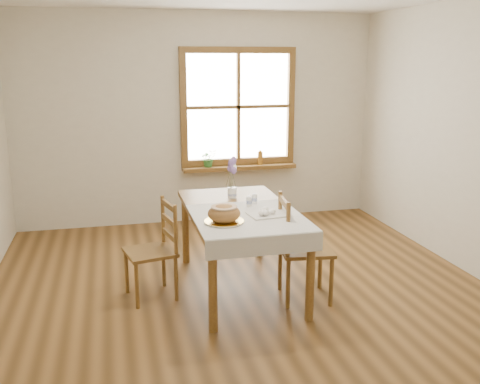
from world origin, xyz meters
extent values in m
plane|color=brown|center=(0.00, 0.00, 0.00)|extent=(5.00, 5.00, 0.00)
cube|color=beige|center=(0.00, 2.50, 1.30)|extent=(4.50, 0.10, 2.60)
cube|color=beige|center=(0.00, -2.50, 1.30)|extent=(4.50, 0.10, 2.60)
cube|color=brown|center=(0.50, 2.46, 2.14)|extent=(1.46, 0.08, 0.08)
cube|color=brown|center=(0.50, 2.46, 0.76)|extent=(1.46, 0.08, 0.08)
cube|color=brown|center=(-0.19, 2.46, 1.45)|extent=(0.08, 0.08, 1.30)
cube|color=brown|center=(1.19, 2.46, 1.45)|extent=(0.08, 0.08, 1.30)
cube|color=brown|center=(0.50, 2.46, 1.45)|extent=(0.04, 0.06, 1.30)
cube|color=brown|center=(0.50, 2.46, 1.45)|extent=(1.30, 0.06, 0.04)
cube|color=white|center=(0.50, 2.49, 1.45)|extent=(1.30, 0.01, 1.30)
cube|color=brown|center=(0.50, 2.40, 0.69)|extent=(1.46, 0.20, 0.05)
cube|color=brown|center=(0.00, 0.30, 0.72)|extent=(0.90, 1.60, 0.05)
cylinder|color=brown|center=(-0.39, -0.44, 0.35)|extent=(0.07, 0.07, 0.70)
cylinder|color=brown|center=(0.39, -0.44, 0.35)|extent=(0.07, 0.07, 0.70)
cylinder|color=brown|center=(-0.39, 1.04, 0.35)|extent=(0.07, 0.07, 0.70)
cylinder|color=brown|center=(0.39, 1.04, 0.35)|extent=(0.07, 0.07, 0.70)
cube|color=silver|center=(0.00, 0.00, 0.76)|extent=(0.91, 0.99, 0.01)
cylinder|color=white|center=(-0.23, -0.11, 0.77)|extent=(0.33, 0.33, 0.02)
ellipsoid|color=#9E7038|center=(-0.23, -0.11, 0.85)|extent=(0.26, 0.26, 0.14)
cube|color=silver|center=(0.16, 0.01, 0.77)|extent=(0.31, 0.28, 0.01)
cylinder|color=white|center=(0.09, 0.32, 0.81)|extent=(0.07, 0.07, 0.10)
cylinder|color=white|center=(0.16, 0.40, 0.81)|extent=(0.06, 0.06, 0.10)
cylinder|color=white|center=(0.01, 0.67, 0.80)|extent=(0.09, 0.09, 0.10)
imported|color=#326F2C|center=(0.10, 2.40, 0.80)|extent=(0.23, 0.25, 0.17)
cylinder|color=#A76B1E|center=(0.77, 2.40, 0.81)|extent=(0.07, 0.07, 0.19)
camera|label=1|loc=(-1.07, -4.11, 2.03)|focal=40.00mm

